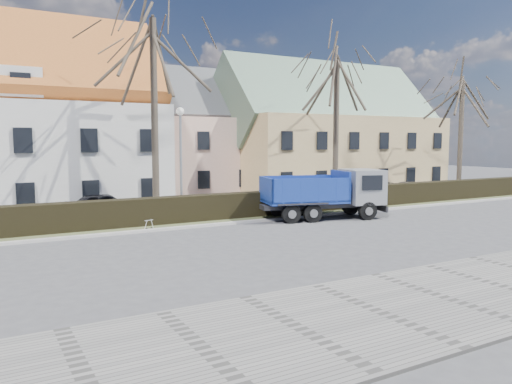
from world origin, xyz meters
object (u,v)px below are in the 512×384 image
cart_frame (146,225)px  parked_car_b (413,189)px  streetlight (181,164)px  dump_truck (319,194)px  parked_car_a (105,205)px

cart_frame → parked_car_b: parked_car_b is taller
streetlight → parked_car_b: (19.31, 2.51, -2.39)m
parked_car_b → cart_frame: bearing=116.9°
dump_truck → streetlight: 7.33m
dump_truck → cart_frame: size_ratio=10.85×
dump_truck → parked_car_a: size_ratio=1.66×
cart_frame → parked_car_b: (21.88, 4.69, 0.25)m
dump_truck → parked_car_a: 11.31m
streetlight → parked_car_a: bearing=140.9°
streetlight → cart_frame: streetlight is taller
dump_truck → parked_car_b: bearing=38.0°
cart_frame → streetlight: bearing=40.2°
cart_frame → parked_car_a: parked_car_a is taller
dump_truck → parked_car_b: dump_truck is taller
dump_truck → streetlight: (-6.44, 3.12, 1.59)m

